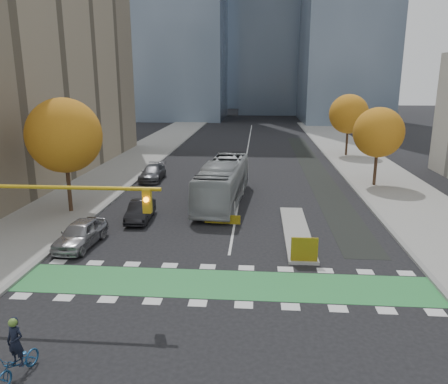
% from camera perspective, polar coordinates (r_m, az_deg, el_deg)
% --- Properties ---
extents(ground, '(300.00, 300.00, 0.00)m').
position_cam_1_polar(ground, '(19.83, -0.34, -13.87)').
color(ground, black).
rests_on(ground, ground).
extents(sidewalk_west, '(7.00, 120.00, 0.15)m').
position_cam_1_polar(sidewalk_west, '(41.34, -16.85, 0.84)').
color(sidewalk_west, gray).
rests_on(sidewalk_west, ground).
extents(sidewalk_east, '(7.00, 120.00, 0.15)m').
position_cam_1_polar(sidewalk_east, '(40.35, 21.71, 0.09)').
color(sidewalk_east, gray).
rests_on(sidewalk_east, ground).
extents(curb_west, '(0.30, 120.00, 0.16)m').
position_cam_1_polar(curb_west, '(40.20, -12.20, 0.76)').
color(curb_west, gray).
rests_on(curb_west, ground).
extents(curb_east, '(0.30, 120.00, 0.16)m').
position_cam_1_polar(curb_east, '(39.45, 16.86, 0.20)').
color(curb_east, gray).
rests_on(curb_east, ground).
extents(bike_crossing, '(20.00, 3.00, 0.01)m').
position_cam_1_polar(bike_crossing, '(21.15, 0.01, -11.93)').
color(bike_crossing, '#2C8640').
rests_on(bike_crossing, ground).
extents(centre_line, '(0.15, 70.00, 0.01)m').
position_cam_1_polar(centre_line, '(58.16, 3.03, 5.21)').
color(centre_line, silver).
rests_on(centre_line, ground).
extents(bike_lane_paint, '(2.50, 50.00, 0.01)m').
position_cam_1_polar(bike_lane_paint, '(48.67, 11.56, 3.09)').
color(bike_lane_paint, black).
rests_on(bike_lane_paint, ground).
extents(median_island, '(1.60, 10.00, 0.16)m').
position_cam_1_polar(median_island, '(28.09, 9.43, -5.10)').
color(median_island, gray).
rests_on(median_island, ground).
extents(hazard_board, '(1.40, 0.12, 1.30)m').
position_cam_1_polar(hazard_board, '(23.37, 10.46, -7.39)').
color(hazard_board, yellow).
rests_on(hazard_board, median_island).
extents(tree_west, '(5.20, 5.20, 8.22)m').
position_cam_1_polar(tree_west, '(32.55, -20.14, 6.94)').
color(tree_west, '#332114').
rests_on(tree_west, ground).
extents(tree_east_near, '(4.40, 4.40, 7.08)m').
position_cam_1_polar(tree_east_near, '(41.00, 19.53, 7.33)').
color(tree_east_near, '#332114').
rests_on(tree_east_near, ground).
extents(tree_east_far, '(4.80, 4.80, 7.65)m').
position_cam_1_polar(tree_east_far, '(56.61, 15.98, 9.77)').
color(tree_east_far, '#332114').
rests_on(tree_east_far, ground).
extents(traffic_signal_west, '(8.53, 0.56, 5.20)m').
position_cam_1_polar(traffic_signal_west, '(20.06, -23.71, -2.34)').
color(traffic_signal_west, '#BF9914').
rests_on(traffic_signal_west, ground).
extents(cyclist, '(1.04, 1.94, 2.13)m').
position_cam_1_polar(cyclist, '(16.48, -25.35, -19.00)').
color(cyclist, navy).
rests_on(cyclist, ground).
extents(bus, '(3.64, 11.94, 3.28)m').
position_cam_1_polar(bus, '(34.01, -0.15, 1.31)').
color(bus, '#A2A7AA').
rests_on(bus, ground).
extents(parked_car_a, '(2.12, 4.58, 1.52)m').
position_cam_1_polar(parked_car_a, '(26.68, -18.25, -5.19)').
color(parked_car_a, '#99989E').
rests_on(parked_car_a, ground).
extents(parked_car_b, '(1.60, 4.12, 1.34)m').
position_cam_1_polar(parked_car_b, '(30.49, -10.87, -2.43)').
color(parked_car_b, black).
rests_on(parked_car_b, ground).
extents(parked_car_c, '(2.04, 4.87, 1.41)m').
position_cam_1_polar(parked_car_c, '(42.43, -9.32, 2.49)').
color(parked_car_c, '#4D4D52').
rests_on(parked_car_c, ground).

